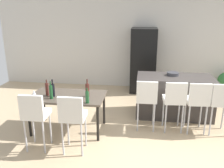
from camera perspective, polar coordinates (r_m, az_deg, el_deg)
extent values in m
plane|color=tan|center=(4.87, 12.85, -12.06)|extent=(10.00, 10.00, 0.00)
cube|color=beige|center=(7.39, 11.59, 10.10)|extent=(10.00, 0.12, 2.90)
cube|color=#383330|center=(5.64, 14.47, -2.79)|extent=(1.68, 0.81, 0.92)
cube|color=silver|center=(4.85, 8.19, -3.38)|extent=(0.40, 0.40, 0.08)
cube|color=silver|center=(4.61, 8.33, -1.58)|extent=(0.40, 0.06, 0.36)
cylinder|color=#B2B2B7|center=(5.13, 6.20, -6.28)|extent=(0.03, 0.03, 0.61)
cylinder|color=#B2B2B7|center=(5.13, 9.80, -6.41)|extent=(0.03, 0.03, 0.61)
cylinder|color=#B2B2B7|center=(4.83, 6.12, -7.81)|extent=(0.03, 0.03, 0.61)
cylinder|color=#B2B2B7|center=(4.84, 9.94, -7.94)|extent=(0.03, 0.03, 0.61)
cube|color=silver|center=(4.89, 14.44, -3.60)|extent=(0.43, 0.43, 0.08)
cube|color=silver|center=(4.66, 15.04, -1.83)|extent=(0.40, 0.09, 0.36)
cylinder|color=#B2B2B7|center=(5.14, 12.06, -6.54)|extent=(0.03, 0.03, 0.61)
cylinder|color=#B2B2B7|center=(5.20, 15.56, -6.52)|extent=(0.03, 0.03, 0.61)
cylinder|color=#B2B2B7|center=(4.85, 12.62, -8.08)|extent=(0.03, 0.03, 0.61)
cylinder|color=#B2B2B7|center=(4.91, 16.33, -8.03)|extent=(0.03, 0.03, 0.61)
cube|color=silver|center=(4.96, 19.45, -3.75)|extent=(0.43, 0.43, 0.08)
cube|color=silver|center=(4.74, 20.26, -2.01)|extent=(0.40, 0.09, 0.36)
cylinder|color=#B2B2B7|center=(5.19, 16.89, -6.65)|extent=(0.03, 0.03, 0.61)
cylinder|color=#B2B2B7|center=(5.28, 20.29, -6.61)|extent=(0.03, 0.03, 0.61)
cylinder|color=#B2B2B7|center=(4.91, 17.73, -8.18)|extent=(0.03, 0.03, 0.61)
cylinder|color=#B2B2B7|center=(5.00, 21.31, -8.09)|extent=(0.03, 0.03, 0.61)
cube|color=silver|center=(5.07, 24.14, -3.85)|extent=(0.41, 0.41, 0.08)
cube|color=silver|center=(4.85, 25.02, -2.16)|extent=(0.40, 0.07, 0.36)
cylinder|color=#B2B2B7|center=(5.29, 21.52, -6.68)|extent=(0.03, 0.03, 0.61)
cylinder|color=#B2B2B7|center=(5.39, 24.83, -6.69)|extent=(0.03, 0.03, 0.61)
cylinder|color=#B2B2B7|center=(5.01, 22.40, -8.17)|extent=(0.03, 0.03, 0.61)
cube|color=#4C4238|center=(4.78, -10.51, -2.90)|extent=(1.45, 0.83, 0.04)
cylinder|color=black|center=(5.45, -15.84, -4.87)|extent=(0.05, 0.05, 0.70)
cylinder|color=black|center=(5.09, -1.90, -5.81)|extent=(0.05, 0.05, 0.70)
cylinder|color=black|center=(4.87, -19.05, -7.96)|extent=(0.05, 0.05, 0.70)
cylinder|color=black|center=(4.46, -3.39, -9.38)|extent=(0.05, 0.05, 0.70)
cube|color=silver|center=(4.31, -17.48, -6.79)|extent=(0.41, 0.41, 0.08)
cube|color=silver|center=(4.09, -18.69, -4.94)|extent=(0.40, 0.07, 0.36)
cylinder|color=#B2B2B7|center=(4.65, -18.15, -9.72)|extent=(0.03, 0.03, 0.61)
cylinder|color=#B2B2B7|center=(4.54, -14.40, -10.11)|extent=(0.03, 0.03, 0.61)
cylinder|color=#B2B2B7|center=(4.40, -19.84, -11.56)|extent=(0.03, 0.03, 0.61)
cylinder|color=#B2B2B7|center=(4.28, -15.89, -12.05)|extent=(0.03, 0.03, 0.61)
cube|color=silver|center=(4.09, -9.10, -7.53)|extent=(0.41, 0.41, 0.08)
cube|color=silver|center=(3.85, -9.90, -5.62)|extent=(0.40, 0.07, 0.36)
cylinder|color=#B2B2B7|center=(4.42, -10.39, -10.57)|extent=(0.03, 0.03, 0.61)
cylinder|color=#B2B2B7|center=(4.35, -6.27, -10.89)|extent=(0.03, 0.03, 0.61)
cylinder|color=#B2B2B7|center=(4.16, -11.62, -12.61)|extent=(0.03, 0.03, 0.61)
cylinder|color=#B2B2B7|center=(4.08, -7.22, -13.01)|extent=(0.03, 0.03, 0.61)
cylinder|color=#194723|center=(4.63, -14.28, -1.90)|extent=(0.06, 0.06, 0.26)
cylinder|color=#194723|center=(4.58, -14.44, 0.12)|extent=(0.02, 0.02, 0.08)
cylinder|color=black|center=(4.74, -13.87, -1.48)|extent=(0.07, 0.07, 0.24)
cylinder|color=black|center=(4.69, -14.02, 0.48)|extent=(0.03, 0.03, 0.10)
cylinder|color=#471E19|center=(4.83, -15.18, -1.22)|extent=(0.06, 0.06, 0.25)
cylinder|color=#471E19|center=(4.78, -15.33, 0.59)|extent=(0.02, 0.02, 0.07)
cylinder|color=#471E19|center=(4.62, -5.87, -1.50)|extent=(0.07, 0.07, 0.26)
cylinder|color=#471E19|center=(4.56, -5.94, 0.57)|extent=(0.03, 0.03, 0.09)
cylinder|color=#194723|center=(4.32, -5.90, -3.18)|extent=(0.06, 0.06, 0.22)
cylinder|color=#194723|center=(4.27, -5.96, -1.39)|extent=(0.02, 0.02, 0.07)
cylinder|color=silver|center=(4.76, -17.91, -3.33)|extent=(0.06, 0.06, 0.00)
cylinder|color=silver|center=(4.74, -17.95, -2.85)|extent=(0.01, 0.01, 0.08)
cone|color=silver|center=(4.71, -18.05, -1.88)|extent=(0.07, 0.07, 0.09)
cube|color=black|center=(7.03, 7.43, 5.54)|extent=(0.72, 0.68, 1.84)
cylinder|color=#333338|center=(5.58, 14.26, 2.35)|extent=(0.27, 0.27, 0.07)
cylinder|color=#996B4C|center=(7.60, 25.10, -1.42)|extent=(0.24, 0.24, 0.22)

